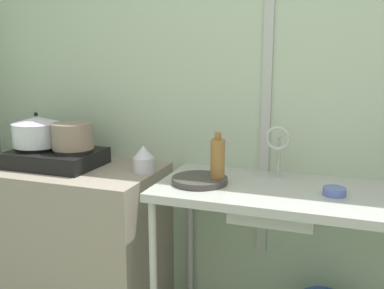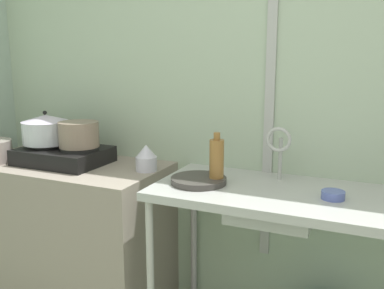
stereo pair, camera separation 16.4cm
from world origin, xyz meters
name	(u,v)px [view 1 (the left image)]	position (x,y,z in m)	size (l,w,h in m)	color
wall_back	(296,98)	(0.00, 1.73, 1.23)	(4.67, 0.10, 2.46)	#A7BBA1
wall_metal_strip	(267,74)	(-0.15, 1.67, 1.35)	(0.05, 0.01, 1.96)	#ACAEAB
counter_concrete	(61,235)	(-1.27, 1.38, 0.42)	(1.18, 0.59, 0.83)	gray
counter_sink	(329,206)	(0.21, 1.38, 0.77)	(1.62, 0.59, 0.83)	#ACAEAB
stove	(56,157)	(-1.27, 1.38, 0.88)	(0.49, 0.36, 0.11)	black
pot_on_left_burner	(37,131)	(-1.39, 1.38, 1.03)	(0.27, 0.27, 0.19)	silver
pot_on_right_burner	(73,136)	(-1.15, 1.38, 1.01)	(0.22, 0.22, 0.14)	gray
percolator	(144,159)	(-0.75, 1.44, 0.90)	(0.12, 0.12, 0.14)	silver
sink_basin	(275,202)	(-0.03, 1.36, 0.77)	(0.38, 0.35, 0.13)	#ACAEAB
faucet	(278,143)	(-0.06, 1.53, 1.02)	(0.12, 0.07, 0.27)	#ACAEAB
frying_pan	(200,180)	(-0.40, 1.34, 0.85)	(0.27, 0.27, 0.03)	#3C3835
small_bowl_on_drainboard	(334,191)	(0.23, 1.36, 0.85)	(0.10, 0.10, 0.04)	#5464B2
bottle_by_sink	(218,161)	(-0.32, 1.37, 0.95)	(0.07, 0.07, 0.25)	olive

